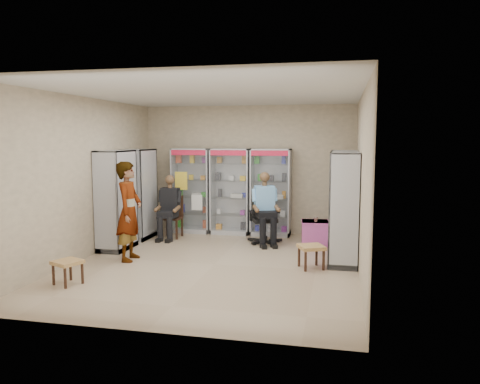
% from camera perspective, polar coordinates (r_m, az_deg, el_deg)
% --- Properties ---
extents(floor, '(6.00, 6.00, 0.00)m').
position_cam_1_polar(floor, '(8.46, -3.13, -8.79)').
color(floor, tan).
rests_on(floor, ground).
extents(room_shell, '(5.02, 6.02, 3.01)m').
position_cam_1_polar(room_shell, '(8.16, -3.21, 4.67)').
color(room_shell, '#C3B091').
rests_on(room_shell, ground).
extents(cabinet_back_left, '(0.90, 0.50, 2.00)m').
position_cam_1_polar(cabinet_back_left, '(11.21, -5.87, 0.19)').
color(cabinet_back_left, silver).
rests_on(cabinet_back_left, floor).
extents(cabinet_back_mid, '(0.90, 0.50, 2.00)m').
position_cam_1_polar(cabinet_back_mid, '(10.96, -1.15, 0.08)').
color(cabinet_back_mid, '#A0A2A7').
rests_on(cabinet_back_mid, floor).
extents(cabinet_back_right, '(0.90, 0.50, 2.00)m').
position_cam_1_polar(cabinet_back_right, '(10.78, 3.77, -0.04)').
color(cabinet_back_right, silver).
rests_on(cabinet_back_right, floor).
extents(cabinet_right_far, '(0.90, 0.50, 2.00)m').
position_cam_1_polar(cabinet_right_far, '(9.54, 12.49, -1.04)').
color(cabinet_right_far, '#B6B8BE').
rests_on(cabinet_right_far, floor).
extents(cabinet_right_near, '(0.90, 0.50, 2.00)m').
position_cam_1_polar(cabinet_right_near, '(8.45, 12.51, -2.01)').
color(cabinet_right_near, '#B2B4BA').
rests_on(cabinet_right_near, floor).
extents(cabinet_left_far, '(0.90, 0.50, 2.00)m').
position_cam_1_polar(cabinet_left_far, '(10.69, -12.17, -0.23)').
color(cabinet_left_far, silver).
rests_on(cabinet_left_far, floor).
extents(cabinet_left_near, '(0.90, 0.50, 2.00)m').
position_cam_1_polar(cabinet_left_near, '(9.70, -14.85, -0.98)').
color(cabinet_left_near, '#A8A9B0').
rests_on(cabinet_left_near, floor).
extents(wooden_chair, '(0.42, 0.42, 0.94)m').
position_cam_1_polar(wooden_chair, '(10.69, -8.33, -3.03)').
color(wooden_chair, black).
rests_on(wooden_chair, floor).
extents(seated_customer, '(0.44, 0.60, 1.34)m').
position_cam_1_polar(seated_customer, '(10.61, -8.45, -2.00)').
color(seated_customer, black).
rests_on(seated_customer, floor).
extents(office_chair, '(0.80, 0.80, 1.13)m').
position_cam_1_polar(office_chair, '(10.03, 3.01, -3.05)').
color(office_chair, black).
rests_on(office_chair, floor).
extents(seated_shopkeeper, '(0.68, 0.78, 1.44)m').
position_cam_1_polar(seated_shopkeeper, '(9.96, 2.97, -2.22)').
color(seated_shopkeeper, '#75AEE9').
rests_on(seated_shopkeeper, floor).
extents(pink_trunk, '(0.58, 0.56, 0.52)m').
position_cam_1_polar(pink_trunk, '(9.96, 9.11, -4.98)').
color(pink_trunk, '#B14781').
rests_on(pink_trunk, floor).
extents(tea_glass, '(0.07, 0.07, 0.10)m').
position_cam_1_polar(tea_glass, '(9.85, 9.24, -3.29)').
color(tea_glass, '#572907').
rests_on(tea_glass, pink_trunk).
extents(woven_stool_a, '(0.54, 0.54, 0.41)m').
position_cam_1_polar(woven_stool_a, '(8.24, 8.67, -7.82)').
color(woven_stool_a, '#A77046').
rests_on(woven_stool_a, floor).
extents(woven_stool_b, '(0.49, 0.49, 0.38)m').
position_cam_1_polar(woven_stool_b, '(7.75, -20.24, -9.18)').
color(woven_stool_b, '#92633D').
rests_on(woven_stool_b, floor).
extents(standing_man, '(0.49, 0.70, 1.82)m').
position_cam_1_polar(standing_man, '(8.79, -13.37, -2.30)').
color(standing_man, gray).
rests_on(standing_man, floor).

